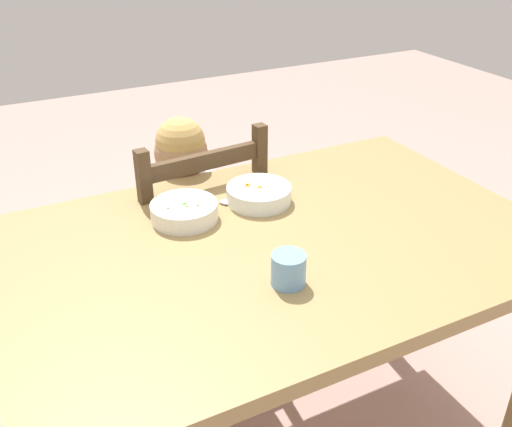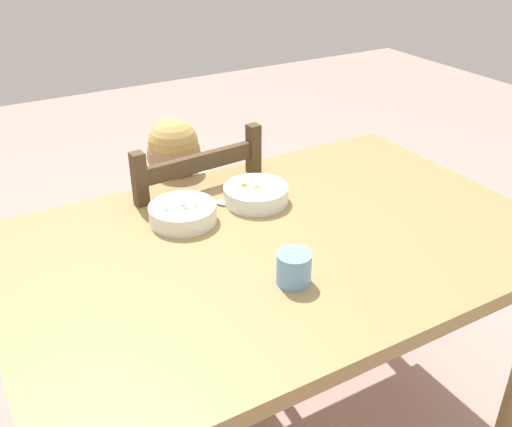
# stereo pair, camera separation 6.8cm
# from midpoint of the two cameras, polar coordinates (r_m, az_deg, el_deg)

# --- Properties ---
(dining_table) EXTENTS (1.38, 0.90, 0.77)m
(dining_table) POSITION_cam_midpoint_polar(r_m,az_deg,el_deg) (1.52, 0.88, -5.87)
(dining_table) COLOR #967D4B
(dining_table) RESTS_ON ground
(dining_chair) EXTENTS (0.45, 0.45, 0.93)m
(dining_chair) POSITION_cam_midpoint_polar(r_m,az_deg,el_deg) (1.99, -8.00, -4.51)
(dining_chair) COLOR #49351F
(dining_chair) RESTS_ON ground
(child_figure) EXTENTS (0.32, 0.31, 0.94)m
(child_figure) POSITION_cam_midpoint_polar(r_m,az_deg,el_deg) (1.90, -8.43, -0.17)
(child_figure) COLOR white
(child_figure) RESTS_ON ground
(bowl_of_peas) EXTENTS (0.18, 0.18, 0.05)m
(bowl_of_peas) POSITION_cam_midpoint_polar(r_m,az_deg,el_deg) (1.53, -8.55, 0.06)
(bowl_of_peas) COLOR white
(bowl_of_peas) RESTS_ON dining_table
(bowl_of_carrots) EXTENTS (0.18, 0.18, 0.05)m
(bowl_of_carrots) POSITION_cam_midpoint_polar(r_m,az_deg,el_deg) (1.62, -1.23, 1.97)
(bowl_of_carrots) COLOR white
(bowl_of_carrots) RESTS_ON dining_table
(spoon) EXTENTS (0.10, 0.12, 0.01)m
(spoon) POSITION_cam_midpoint_polar(r_m,az_deg,el_deg) (1.61, -3.77, 0.92)
(spoon) COLOR silver
(spoon) RESTS_ON dining_table
(drinking_cup) EXTENTS (0.08, 0.08, 0.07)m
(drinking_cup) POSITION_cam_midpoint_polar(r_m,az_deg,el_deg) (1.28, 2.24, -5.48)
(drinking_cup) COLOR #6FA4DD
(drinking_cup) RESTS_ON dining_table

